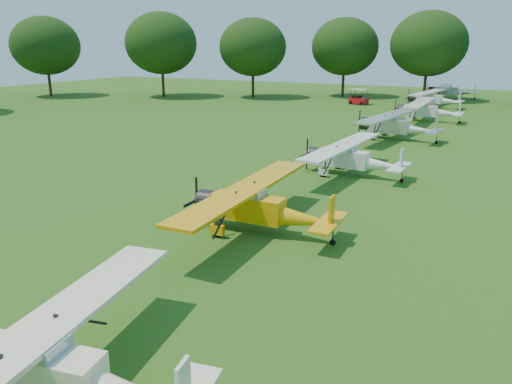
% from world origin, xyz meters
% --- Properties ---
extents(ground, '(160.00, 160.00, 0.00)m').
position_xyz_m(ground, '(0.00, 0.00, 0.00)').
color(ground, '#254711').
rests_on(ground, ground).
extents(tree_belt, '(137.36, 130.27, 14.52)m').
position_xyz_m(tree_belt, '(3.57, 0.16, 8.03)').
color(tree_belt, black).
rests_on(tree_belt, ground).
extents(aircraft_1, '(6.72, 10.64, 2.09)m').
position_xyz_m(aircraft_1, '(1.61, -16.04, 1.22)').
color(aircraft_1, '#FBEBCF').
rests_on(aircraft_1, ground).
extents(aircraft_2, '(7.08, 11.25, 2.22)m').
position_xyz_m(aircraft_2, '(0.49, -3.68, 1.30)').
color(aircraft_2, '#E49D09').
rests_on(aircraft_2, ground).
extents(aircraft_3, '(6.81, 10.84, 2.13)m').
position_xyz_m(aircraft_3, '(1.19, 8.10, 1.25)').
color(aircraft_3, white).
rests_on(aircraft_3, ground).
extents(aircraft_4, '(7.52, 11.93, 2.34)m').
position_xyz_m(aircraft_4, '(1.00, 22.16, 1.37)').
color(aircraft_4, silver).
rests_on(aircraft_4, ground).
extents(aircraft_5, '(7.22, 11.46, 2.27)m').
position_xyz_m(aircraft_5, '(1.62, 34.56, 1.33)').
color(aircraft_5, white).
rests_on(aircraft_5, ground).
extents(aircraft_6, '(7.22, 11.45, 2.25)m').
position_xyz_m(aircraft_6, '(0.45, 47.58, 1.31)').
color(aircraft_6, white).
rests_on(aircraft_6, ground).
extents(aircraft_7, '(7.37, 11.75, 2.31)m').
position_xyz_m(aircraft_7, '(1.05, 60.81, 1.35)').
color(aircraft_7, silver).
rests_on(aircraft_7, ground).
extents(golf_cart, '(2.73, 2.02, 2.11)m').
position_xyz_m(golf_cart, '(-9.37, 46.77, 0.70)').
color(golf_cart, red).
rests_on(golf_cart, ground).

